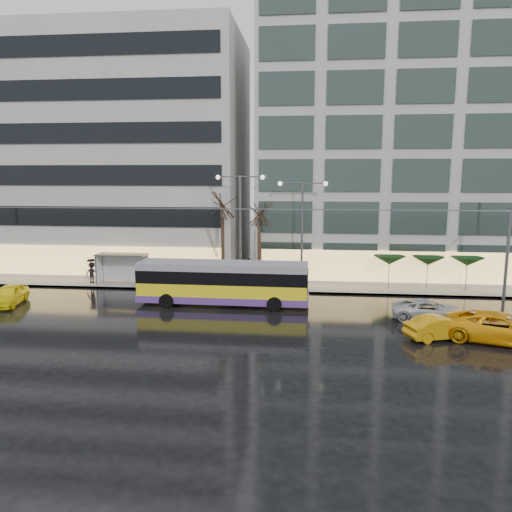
# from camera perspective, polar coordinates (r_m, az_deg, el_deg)

# --- Properties ---
(ground) EXTENTS (140.00, 140.00, 0.00)m
(ground) POSITION_cam_1_polar(r_m,az_deg,el_deg) (31.55, -8.12, -7.82)
(ground) COLOR black
(ground) RESTS_ON ground
(sidewalk) EXTENTS (80.00, 10.00, 0.15)m
(sidewalk) POSITION_cam_1_polar(r_m,az_deg,el_deg) (44.51, -1.20, -2.54)
(sidewalk) COLOR gray
(sidewalk) RESTS_ON ground
(kerb) EXTENTS (80.00, 0.10, 0.15)m
(kerb) POSITION_cam_1_polar(r_m,az_deg,el_deg) (39.72, -2.11, -4.02)
(kerb) COLOR slate
(kerb) RESTS_ON ground
(building_left) EXTENTS (34.00, 14.00, 22.00)m
(building_left) POSITION_cam_1_polar(r_m,az_deg,el_deg) (53.67, -20.30, 10.82)
(building_left) COLOR #ABA9A4
(building_left) RESTS_ON sidewalk
(building_right) EXTENTS (32.00, 14.00, 25.00)m
(building_right) POSITION_cam_1_polar(r_m,az_deg,el_deg) (49.63, 19.94, 12.74)
(building_right) COLOR #ABA9A4
(building_right) RESTS_ON sidewalk
(trolleybus) EXTENTS (12.12, 4.80, 5.60)m
(trolleybus) POSITION_cam_1_polar(r_m,az_deg,el_deg) (35.59, -3.80, -3.23)
(trolleybus) COLOR yellow
(trolleybus) RESTS_ON ground
(catenary) EXTENTS (42.24, 5.12, 7.00)m
(catenary) POSITION_cam_1_polar(r_m,az_deg,el_deg) (38.04, -3.88, 1.77)
(catenary) COLOR #595B60
(catenary) RESTS_ON ground
(bus_shelter) EXTENTS (4.20, 1.60, 2.51)m
(bus_shelter) POSITION_cam_1_polar(r_m,az_deg,el_deg) (43.57, -15.45, -0.62)
(bus_shelter) COLOR #595B60
(bus_shelter) RESTS_ON sidewalk
(street_lamp_near) EXTENTS (3.96, 0.36, 9.03)m
(street_lamp_near) POSITION_cam_1_polar(r_m,az_deg,el_deg) (40.51, -1.80, 4.73)
(street_lamp_near) COLOR #595B60
(street_lamp_near) RESTS_ON sidewalk
(street_lamp_far) EXTENTS (3.96, 0.36, 8.53)m
(street_lamp_far) POSITION_cam_1_polar(r_m,az_deg,el_deg) (40.15, 5.30, 4.26)
(street_lamp_far) COLOR #595B60
(street_lamp_far) RESTS_ON sidewalk
(tree_a) EXTENTS (3.20, 3.20, 8.40)m
(tree_a) POSITION_cam_1_polar(r_m,az_deg,el_deg) (40.86, -3.87, 6.29)
(tree_a) COLOR black
(tree_a) RESTS_ON sidewalk
(tree_b) EXTENTS (3.20, 3.20, 7.70)m
(tree_b) POSITION_cam_1_polar(r_m,az_deg,el_deg) (40.69, 0.37, 5.33)
(tree_b) COLOR black
(tree_b) RESTS_ON sidewalk
(parasol_a) EXTENTS (2.50, 2.50, 2.65)m
(parasol_a) POSITION_cam_1_polar(r_m,az_deg,el_deg) (41.27, 15.00, -0.46)
(parasol_a) COLOR #595B60
(parasol_a) RESTS_ON sidewalk
(parasol_b) EXTENTS (2.50, 2.50, 2.65)m
(parasol_b) POSITION_cam_1_polar(r_m,az_deg,el_deg) (41.84, 19.06, -0.53)
(parasol_b) COLOR #595B60
(parasol_b) RESTS_ON sidewalk
(parasol_c) EXTENTS (2.50, 2.50, 2.65)m
(parasol_c) POSITION_cam_1_polar(r_m,az_deg,el_deg) (42.62, 23.00, -0.59)
(parasol_c) COLOR #595B60
(parasol_c) RESTS_ON sidewalk
(taxi_a) EXTENTS (2.47, 4.47, 1.44)m
(taxi_a) POSITION_cam_1_polar(r_m,az_deg,el_deg) (39.82, -26.41, -4.03)
(taxi_a) COLOR #FFEC0D
(taxi_a) RESTS_ON ground
(taxi_b) EXTENTS (4.28, 2.76, 1.33)m
(taxi_b) POSITION_cam_1_polar(r_m,az_deg,el_deg) (30.42, 20.31, -7.67)
(taxi_b) COLOR #CF8D0A
(taxi_b) RESTS_ON ground
(taxi_c) EXTENTS (6.49, 4.46, 1.65)m
(taxi_c) POSITION_cam_1_polar(r_m,az_deg,el_deg) (31.12, 26.14, -7.37)
(taxi_c) COLOR #FFAD0D
(taxi_c) RESTS_ON ground
(sedan_silver) EXTENTS (4.82, 2.53, 1.29)m
(sedan_silver) POSITION_cam_1_polar(r_m,az_deg,el_deg) (34.00, 19.10, -5.86)
(sedan_silver) COLOR #BCBBC1
(sedan_silver) RESTS_ON ground
(pedestrian_a) EXTENTS (1.07, 1.09, 2.19)m
(pedestrian_a) POSITION_cam_1_polar(r_m,az_deg,el_deg) (44.29, -14.55, -0.92)
(pedestrian_a) COLOR black
(pedestrian_a) RESTS_ON sidewalk
(pedestrian_b) EXTENTS (0.94, 0.74, 1.90)m
(pedestrian_b) POSITION_cam_1_polar(r_m,az_deg,el_deg) (42.52, -11.96, -1.91)
(pedestrian_b) COLOR black
(pedestrian_b) RESTS_ON sidewalk
(pedestrian_c) EXTENTS (1.21, 0.90, 2.11)m
(pedestrian_c) POSITION_cam_1_polar(r_m,az_deg,el_deg) (44.23, -18.25, -1.53)
(pedestrian_c) COLOR black
(pedestrian_c) RESTS_ON sidewalk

